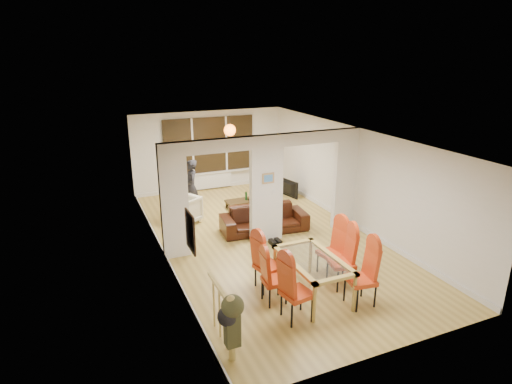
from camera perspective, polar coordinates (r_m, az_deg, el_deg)
floor at (r=10.57m, az=1.33°, el=-6.36°), size 5.00×9.00×0.01m
room_walls at (r=10.10m, az=1.38°, el=0.36°), size 5.00×9.00×2.60m
divider_wall at (r=10.10m, az=1.38°, el=0.36°), size 5.00×0.18×2.60m
bay_window_blinds at (r=14.07m, az=-6.21°, el=6.25°), size 3.00×0.08×1.80m
radiator at (r=14.33m, az=-6.00°, el=1.52°), size 1.40×0.08×0.50m
pendant_light at (r=12.98m, az=-3.51°, el=8.23°), size 0.36×0.36×0.36m
stair_newel at (r=6.96m, az=-4.75°, el=-15.39°), size 0.40×1.20×1.10m
wall_poster at (r=7.09m, az=-8.75°, el=-5.25°), size 0.04×0.52×0.67m
pillar_photo at (r=9.92m, az=1.63°, el=1.85°), size 0.30×0.03×0.25m
dining_table at (r=8.23m, az=7.49°, el=-11.14°), size 0.92×1.63×0.76m
dining_chair_la at (r=7.44m, az=5.51°, el=-12.71°), size 0.54×0.54×1.17m
dining_chair_lb at (r=7.91m, az=2.45°, el=-11.23°), size 0.44×0.44×1.03m
dining_chair_lc at (r=8.28m, az=1.65°, el=-9.38°), size 0.54×0.54×1.13m
dining_chair_ra at (r=8.02m, az=13.84°, el=-10.75°), size 0.53×0.53×1.17m
dining_chair_rb at (r=8.53m, az=11.35°, el=-8.78°), size 0.55×0.55×1.15m
dining_chair_rc at (r=8.89m, az=9.98°, el=-7.59°), size 0.51×0.51×1.14m
sofa at (r=10.96m, az=1.10°, el=-3.61°), size 2.27×1.08×0.64m
armchair at (r=11.58m, az=-9.88°, el=-2.38°), size 1.11×1.12×0.75m
person at (r=12.03m, az=-8.60°, el=0.58°), size 0.61×0.44×1.58m
television at (r=13.59m, az=3.95°, el=0.52°), size 0.95×0.32×0.54m
coffee_table at (r=12.62m, az=-1.66°, el=-1.60°), size 1.03×0.52×0.24m
bottle at (r=12.56m, az=-1.32°, el=-0.48°), size 0.07×0.07×0.27m
bowl at (r=12.62m, az=-0.67°, el=-0.89°), size 0.20×0.20×0.05m
shoes at (r=10.32m, az=2.59°, el=-6.67°), size 0.26×0.28×0.11m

